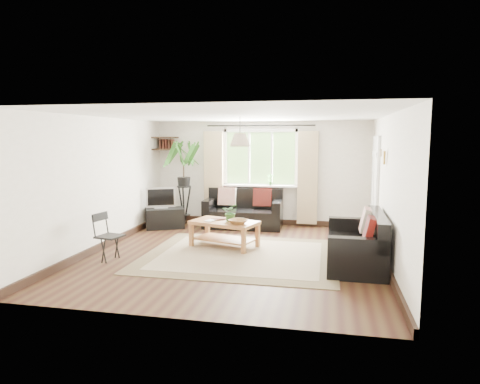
% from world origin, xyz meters
% --- Properties ---
extents(floor, '(5.50, 5.50, 0.00)m').
position_xyz_m(floor, '(0.00, 0.00, 0.00)').
color(floor, black).
rests_on(floor, ground).
extents(ceiling, '(5.50, 5.50, 0.00)m').
position_xyz_m(ceiling, '(0.00, 0.00, 2.40)').
color(ceiling, white).
rests_on(ceiling, floor).
extents(wall_back, '(5.00, 0.02, 2.40)m').
position_xyz_m(wall_back, '(0.00, 2.75, 1.20)').
color(wall_back, silver).
rests_on(wall_back, floor).
extents(wall_front, '(5.00, 0.02, 2.40)m').
position_xyz_m(wall_front, '(0.00, -2.75, 1.20)').
color(wall_front, silver).
rests_on(wall_front, floor).
extents(wall_left, '(0.02, 5.50, 2.40)m').
position_xyz_m(wall_left, '(-2.50, 0.00, 1.20)').
color(wall_left, silver).
rests_on(wall_left, floor).
extents(wall_right, '(0.02, 5.50, 2.40)m').
position_xyz_m(wall_right, '(2.50, 0.00, 1.20)').
color(wall_right, silver).
rests_on(wall_right, floor).
extents(rug, '(3.30, 2.83, 0.02)m').
position_xyz_m(rug, '(0.11, -0.07, 0.01)').
color(rug, beige).
rests_on(rug, floor).
extents(window, '(2.50, 0.16, 2.16)m').
position_xyz_m(window, '(0.00, 2.71, 1.55)').
color(window, white).
rests_on(window, wall_back).
extents(door, '(0.06, 0.96, 2.06)m').
position_xyz_m(door, '(2.47, 1.70, 1.00)').
color(door, silver).
rests_on(door, wall_right).
extents(corner_shelf, '(0.50, 0.50, 0.34)m').
position_xyz_m(corner_shelf, '(-2.25, 2.50, 1.89)').
color(corner_shelf, black).
rests_on(corner_shelf, wall_back).
extents(pendant_lamp, '(0.36, 0.36, 0.54)m').
position_xyz_m(pendant_lamp, '(0.00, 0.40, 2.05)').
color(pendant_lamp, beige).
rests_on(pendant_lamp, ceiling).
extents(wall_sconce, '(0.12, 0.12, 0.28)m').
position_xyz_m(wall_sconce, '(2.43, 0.30, 1.74)').
color(wall_sconce, beige).
rests_on(wall_sconce, wall_right).
extents(sofa_back, '(1.77, 0.93, 0.82)m').
position_xyz_m(sofa_back, '(-0.31, 2.26, 0.41)').
color(sofa_back, black).
rests_on(sofa_back, floor).
extents(sofa_right, '(1.72, 0.87, 0.81)m').
position_xyz_m(sofa_right, '(2.01, -0.23, 0.40)').
color(sofa_right, black).
rests_on(sofa_right, floor).
extents(coffee_table, '(1.34, 0.97, 0.49)m').
position_xyz_m(coffee_table, '(-0.31, 0.45, 0.25)').
color(coffee_table, brown).
rests_on(coffee_table, floor).
extents(table_plant, '(0.31, 0.27, 0.33)m').
position_xyz_m(table_plant, '(-0.19, 0.47, 0.66)').
color(table_plant, '#2E5B24').
rests_on(table_plant, coffee_table).
extents(bowl, '(0.43, 0.43, 0.08)m').
position_xyz_m(bowl, '(-0.00, 0.24, 0.53)').
color(bowl, brown).
rests_on(bowl, coffee_table).
extents(book_a, '(0.23, 0.26, 0.02)m').
position_xyz_m(book_a, '(-0.63, 0.43, 0.50)').
color(book_a, silver).
rests_on(book_a, coffee_table).
extents(book_b, '(0.30, 0.29, 0.02)m').
position_xyz_m(book_b, '(-0.50, 0.64, 0.50)').
color(book_b, '#562E22').
rests_on(book_b, coffee_table).
extents(tv_stand, '(0.96, 0.79, 0.45)m').
position_xyz_m(tv_stand, '(-2.02, 1.80, 0.23)').
color(tv_stand, black).
rests_on(tv_stand, floor).
extents(tv, '(0.67, 0.47, 0.49)m').
position_xyz_m(tv, '(-2.11, 1.80, 0.70)').
color(tv, '#A5A5AA').
rests_on(tv, tv_stand).
extents(palm_stand, '(0.94, 0.94, 1.96)m').
position_xyz_m(palm_stand, '(-1.74, 2.31, 0.98)').
color(palm_stand, black).
rests_on(palm_stand, floor).
extents(folding_chair, '(0.48, 0.48, 0.79)m').
position_xyz_m(folding_chair, '(-1.95, -0.79, 0.40)').
color(folding_chair, black).
rests_on(folding_chair, floor).
extents(sill_plant, '(0.14, 0.10, 0.27)m').
position_xyz_m(sill_plant, '(0.25, 2.63, 1.06)').
color(sill_plant, '#2D6023').
rests_on(sill_plant, window).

